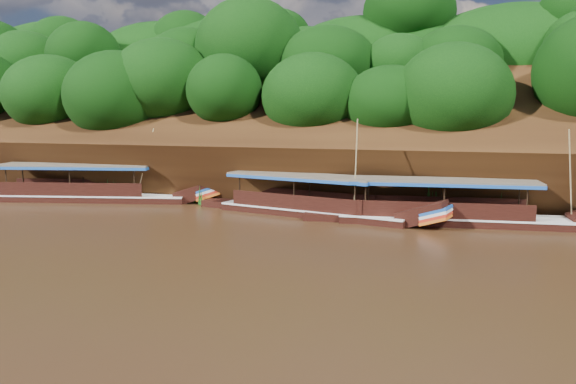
# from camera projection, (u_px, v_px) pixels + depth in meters

# --- Properties ---
(ground) EXTENTS (160.00, 160.00, 0.00)m
(ground) POSITION_uv_depth(u_px,v_px,m) (223.00, 243.00, 24.92)
(ground) COLOR black
(ground) RESTS_ON ground
(riverbank) EXTENTS (120.00, 30.06, 19.40)m
(riverbank) POSITION_uv_depth(u_px,v_px,m) (334.00, 159.00, 46.15)
(riverbank) COLOR black
(riverbank) RESTS_ON ground
(boat_0) EXTENTS (14.42, 3.46, 5.42)m
(boat_0) POSITION_uv_depth(u_px,v_px,m) (472.00, 215.00, 28.93)
(boat_0) COLOR black
(boat_0) RESTS_ON ground
(boat_1) EXTENTS (13.29, 4.70, 5.87)m
(boat_1) POSITION_uv_depth(u_px,v_px,m) (324.00, 208.00, 31.12)
(boat_1) COLOR black
(boat_1) RESTS_ON ground
(boat_2) EXTENTS (15.35, 5.26, 5.19)m
(boat_2) POSITION_uv_depth(u_px,v_px,m) (101.00, 193.00, 36.57)
(boat_2) COLOR black
(boat_2) RESTS_ON ground
(reeds) EXTENTS (48.09, 2.24, 2.18)m
(reeds) POSITION_uv_depth(u_px,v_px,m) (242.00, 192.00, 34.74)
(reeds) COLOR #1A5A16
(reeds) RESTS_ON ground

